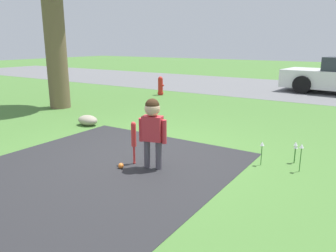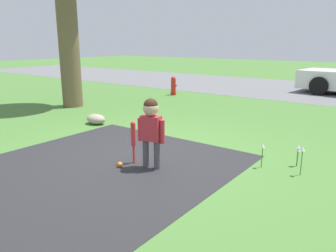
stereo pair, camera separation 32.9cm
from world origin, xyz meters
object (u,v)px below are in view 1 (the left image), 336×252
at_px(baseball_bat, 134,137).
at_px(child, 152,124).
at_px(sports_ball, 121,166).
at_px(fire_hydrant, 160,86).

bearing_deg(baseball_bat, child, 1.59).
relative_size(child, sports_ball, 12.74).
distance_m(child, sports_ball, 0.78).
bearing_deg(sports_ball, baseball_bat, 79.07).
xyz_separation_m(baseball_bat, sports_ball, (-0.05, -0.25, -0.38)).
xyz_separation_m(baseball_bat, fire_hydrant, (-3.44, 5.74, -0.11)).
xyz_separation_m(child, baseball_bat, (-0.34, -0.01, -0.24)).
xyz_separation_m(sports_ball, fire_hydrant, (-3.39, 5.99, 0.27)).
bearing_deg(child, sports_ball, -159.83).
bearing_deg(child, baseball_bat, 167.91).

